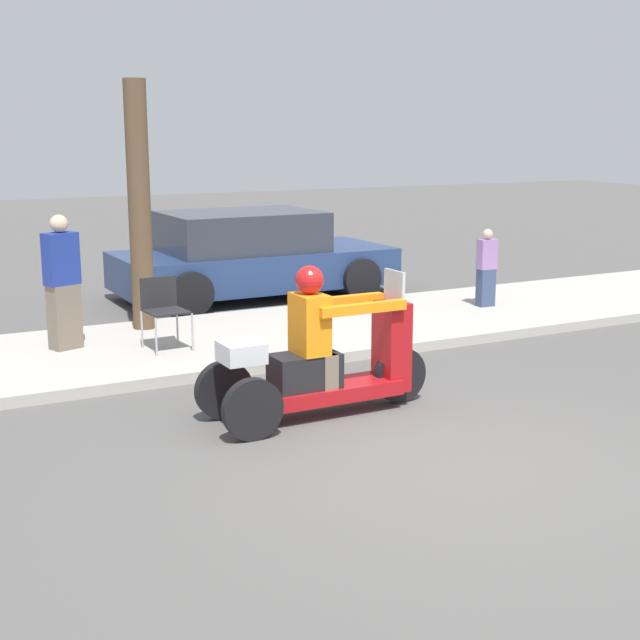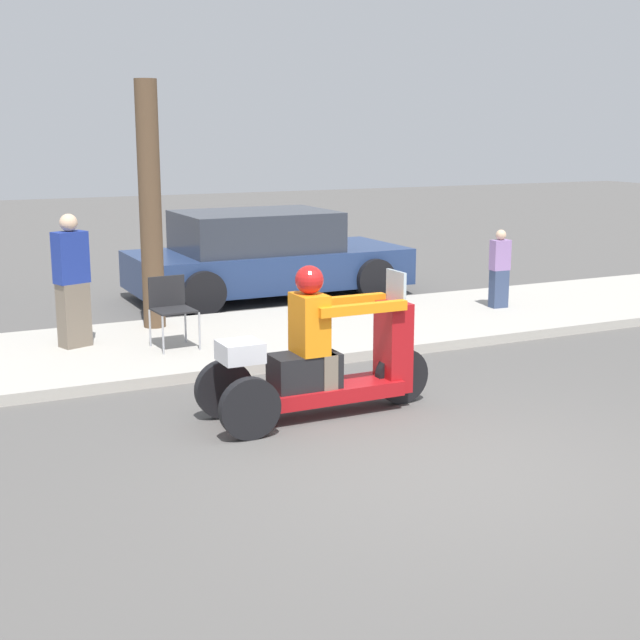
{
  "view_description": "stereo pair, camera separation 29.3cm",
  "coord_description": "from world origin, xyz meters",
  "px_view_note": "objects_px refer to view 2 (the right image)",
  "views": [
    {
      "loc": [
        -4.08,
        -5.36,
        2.61
      ],
      "look_at": [
        -0.36,
        1.65,
        0.91
      ],
      "focal_mm": 50.0,
      "sensor_mm": 36.0,
      "label": 1
    },
    {
      "loc": [
        -3.82,
        -5.49,
        2.61
      ],
      "look_at": [
        -0.36,
        1.65,
        0.91
      ],
      "focal_mm": 50.0,
      "sensor_mm": 36.0,
      "label": 2
    }
  ],
  "objects_px": {
    "folding_chair_set_back": "(171,304)",
    "tree_trunk": "(150,206)",
    "parked_car_lot_center": "(264,256)",
    "motorcycle_trike": "(321,363)",
    "spectator_with_child": "(500,270)",
    "spectator_far_back": "(72,283)"
  },
  "relations": [
    {
      "from": "spectator_far_back",
      "to": "folding_chair_set_back",
      "type": "bearing_deg",
      "value": -26.48
    },
    {
      "from": "spectator_far_back",
      "to": "spectator_with_child",
      "type": "distance_m",
      "value": 5.9
    },
    {
      "from": "folding_chair_set_back",
      "to": "parked_car_lot_center",
      "type": "height_order",
      "value": "parked_car_lot_center"
    },
    {
      "from": "spectator_with_child",
      "to": "folding_chair_set_back",
      "type": "bearing_deg",
      "value": -177.15
    },
    {
      "from": "spectator_far_back",
      "to": "spectator_with_child",
      "type": "relative_size",
      "value": 1.4
    },
    {
      "from": "folding_chair_set_back",
      "to": "parked_car_lot_center",
      "type": "relative_size",
      "value": 0.19
    },
    {
      "from": "folding_chair_set_back",
      "to": "tree_trunk",
      "type": "xyz_separation_m",
      "value": [
        0.11,
        1.14,
        1.04
      ]
    },
    {
      "from": "motorcycle_trike",
      "to": "spectator_with_child",
      "type": "bearing_deg",
      "value": 34.93
    },
    {
      "from": "spectator_far_back",
      "to": "folding_chair_set_back",
      "type": "height_order",
      "value": "spectator_far_back"
    },
    {
      "from": "spectator_far_back",
      "to": "folding_chair_set_back",
      "type": "xyz_separation_m",
      "value": [
        1.02,
        -0.51,
        -0.24
      ]
    },
    {
      "from": "folding_chair_set_back",
      "to": "parked_car_lot_center",
      "type": "bearing_deg",
      "value": 51.6
    },
    {
      "from": "folding_chair_set_back",
      "to": "tree_trunk",
      "type": "distance_m",
      "value": 1.55
    },
    {
      "from": "motorcycle_trike",
      "to": "spectator_with_child",
      "type": "xyz_separation_m",
      "value": [
        4.27,
        2.98,
        0.15
      ]
    },
    {
      "from": "tree_trunk",
      "to": "parked_car_lot_center",
      "type": "bearing_deg",
      "value": 39.73
    },
    {
      "from": "tree_trunk",
      "to": "folding_chair_set_back",
      "type": "bearing_deg",
      "value": -95.61
    },
    {
      "from": "parked_car_lot_center",
      "to": "spectator_far_back",
      "type": "bearing_deg",
      "value": -143.35
    },
    {
      "from": "spectator_far_back",
      "to": "spectator_with_child",
      "type": "bearing_deg",
      "value": -2.56
    },
    {
      "from": "spectator_with_child",
      "to": "parked_car_lot_center",
      "type": "xyz_separation_m",
      "value": [
        -2.44,
        2.83,
        -0.01
      ]
    },
    {
      "from": "parked_car_lot_center",
      "to": "tree_trunk",
      "type": "xyz_separation_m",
      "value": [
        -2.33,
        -1.93,
        1.02
      ]
    },
    {
      "from": "spectator_far_back",
      "to": "motorcycle_trike",
      "type": "bearing_deg",
      "value": -63.36
    },
    {
      "from": "motorcycle_trike",
      "to": "parked_car_lot_center",
      "type": "height_order",
      "value": "motorcycle_trike"
    },
    {
      "from": "motorcycle_trike",
      "to": "folding_chair_set_back",
      "type": "relative_size",
      "value": 2.74
    }
  ]
}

